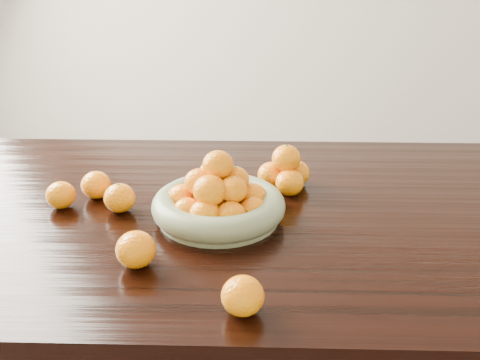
{
  "coord_description": "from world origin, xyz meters",
  "views": [
    {
      "loc": [
        -0.0,
        -1.17,
        1.31
      ],
      "look_at": [
        -0.04,
        -0.02,
        0.83
      ],
      "focal_mm": 40.0,
      "sensor_mm": 36.0,
      "label": 1
    }
  ],
  "objects_px": {
    "dining_table": "(256,240)",
    "orange_pyramid": "(286,172)",
    "fruit_bowl": "(218,201)",
    "loose_orange_0": "(120,198)"
  },
  "relations": [
    {
      "from": "dining_table",
      "to": "loose_orange_0",
      "type": "distance_m",
      "value": 0.35
    },
    {
      "from": "fruit_bowl",
      "to": "orange_pyramid",
      "type": "height_order",
      "value": "fruit_bowl"
    },
    {
      "from": "loose_orange_0",
      "to": "orange_pyramid",
      "type": "bearing_deg",
      "value": 20.04
    },
    {
      "from": "dining_table",
      "to": "orange_pyramid",
      "type": "relative_size",
      "value": 14.44
    },
    {
      "from": "dining_table",
      "to": "orange_pyramid",
      "type": "bearing_deg",
      "value": 56.54
    },
    {
      "from": "fruit_bowl",
      "to": "loose_orange_0",
      "type": "xyz_separation_m",
      "value": [
        -0.24,
        0.03,
        -0.01
      ]
    },
    {
      "from": "fruit_bowl",
      "to": "loose_orange_0",
      "type": "height_order",
      "value": "fruit_bowl"
    },
    {
      "from": "orange_pyramid",
      "to": "loose_orange_0",
      "type": "relative_size",
      "value": 1.86
    },
    {
      "from": "dining_table",
      "to": "orange_pyramid",
      "type": "xyz_separation_m",
      "value": [
        0.08,
        0.12,
        0.14
      ]
    },
    {
      "from": "dining_table",
      "to": "fruit_bowl",
      "type": "relative_size",
      "value": 6.53
    }
  ]
}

